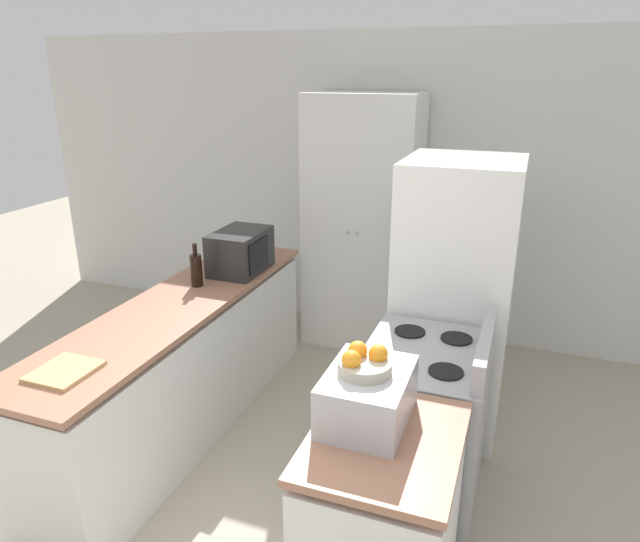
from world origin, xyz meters
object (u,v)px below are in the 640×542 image
at_px(microwave, 241,251).
at_px(wine_bottle, 196,269).
at_px(toaster_oven, 367,396).
at_px(pantry_cabinet, 362,224).
at_px(refrigerator, 454,298).
at_px(stove, 422,424).
at_px(fruit_bowl, 364,362).

bearing_deg(microwave, wine_bottle, -110.93).
bearing_deg(toaster_oven, wine_bottle, 143.66).
height_order(pantry_cabinet, refrigerator, pantry_cabinet).
bearing_deg(pantry_cabinet, toaster_oven, -73.23).
relative_size(pantry_cabinet, toaster_oven, 4.78).
distance_m(stove, microwave, 1.78).
bearing_deg(refrigerator, pantry_cabinet, 132.52).
xyz_separation_m(wine_bottle, fruit_bowl, (1.49, -1.10, 0.15)).
bearing_deg(toaster_oven, fruit_bowl, 168.30).
height_order(stove, microwave, microwave).
bearing_deg(wine_bottle, toaster_oven, -36.34).
xyz_separation_m(wine_bottle, toaster_oven, (1.51, -1.11, -0.01)).
xyz_separation_m(refrigerator, microwave, (-1.52, -0.04, 0.16)).
xyz_separation_m(pantry_cabinet, fruit_bowl, (0.74, -2.50, 0.11)).
relative_size(refrigerator, fruit_bowl, 8.02).
xyz_separation_m(refrigerator, wine_bottle, (-1.66, -0.41, 0.13)).
height_order(stove, toaster_oven, toaster_oven).
distance_m(pantry_cabinet, refrigerator, 1.36).
distance_m(wine_bottle, fruit_bowl, 1.86).
relative_size(pantry_cabinet, fruit_bowl, 9.50).
relative_size(microwave, toaster_oven, 1.07).
bearing_deg(refrigerator, stove, -92.04).
bearing_deg(wine_bottle, stove, -14.10).
height_order(refrigerator, toaster_oven, refrigerator).
relative_size(pantry_cabinet, microwave, 4.47).
bearing_deg(refrigerator, wine_bottle, -166.27).
distance_m(wine_bottle, toaster_oven, 1.87).
height_order(refrigerator, fruit_bowl, refrigerator).
relative_size(stove, refrigerator, 0.59).
distance_m(stove, refrigerator, 0.93).
distance_m(microwave, toaster_oven, 2.01).
bearing_deg(microwave, toaster_oven, -47.24).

